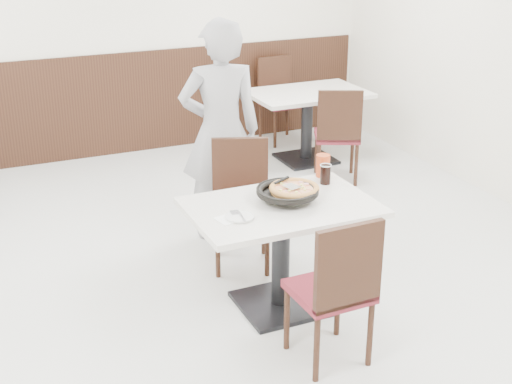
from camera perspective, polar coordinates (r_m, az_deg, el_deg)
name	(u,v)px	position (r m, az deg, el deg)	size (l,w,h in m)	color
floor	(232,303)	(4.96, -1.94, -8.89)	(7.00, 7.00, 0.00)	#A8A8A4
wall_back	(102,25)	(7.70, -12.25, 12.94)	(6.00, 0.04, 2.80)	silver
wainscot_back	(108,105)	(7.85, -11.73, 6.80)	(5.90, 0.03, 1.10)	black
main_table	(281,256)	(4.75, 1.99, -5.18)	(1.20, 0.80, 0.75)	white
chair_near	(329,287)	(4.20, 5.89, -7.60)	(0.42, 0.42, 0.95)	black
chair_far	(241,207)	(5.25, -1.19, -1.23)	(0.42, 0.42, 0.95)	black
trivet	(291,199)	(4.64, 2.84, -0.55)	(0.13, 0.13, 0.04)	black
pizza_pan	(287,195)	(4.63, 2.53, -0.23)	(0.34, 0.34, 0.01)	black
pizza	(294,191)	(4.65, 3.08, 0.09)	(0.30, 0.30, 0.02)	#B47F42
pizza_server	(292,186)	(4.63, 2.87, 0.45)	(0.08, 0.10, 0.00)	white
napkin	(229,219)	(4.37, -2.21, -2.18)	(0.14, 0.14, 0.00)	white
side_plate	(240,217)	(4.39, -1.31, -2.00)	(0.18, 0.18, 0.01)	silver
fork	(242,217)	(4.37, -1.13, -1.99)	(0.01, 0.16, 0.00)	white
cola_glass	(325,175)	(4.93, 5.58, 1.38)	(0.07, 0.07, 0.13)	black
red_cup	(323,166)	(5.06, 5.38, 2.12)	(0.10, 0.10, 0.16)	#BC3E17
diner_person	(221,132)	(5.62, -2.85, 4.83)	(0.65, 0.43, 1.78)	#A3A2A7
bg_table_right	(307,126)	(7.57, 4.08, 5.26)	(1.20, 0.80, 0.75)	white
bg_chair_right_near	(337,134)	(7.01, 6.49, 4.67)	(0.42, 0.42, 0.95)	black
bg_chair_right_far	(282,101)	(8.17, 2.06, 7.28)	(0.42, 0.42, 0.95)	black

